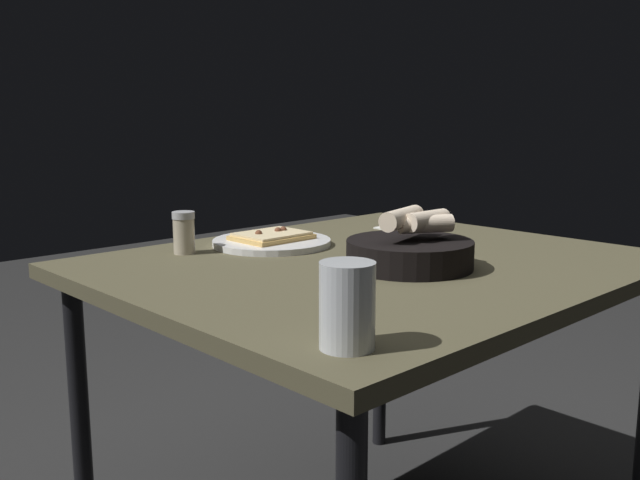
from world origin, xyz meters
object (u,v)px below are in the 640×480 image
object	(u,v)px
pizza_plate	(272,241)
pepper_shaker	(184,235)
bread_basket	(411,250)
beer_glass	(347,311)
dining_table	(373,288)

from	to	relation	value
pizza_plate	pepper_shaker	distance (m)	0.21
bread_basket	pepper_shaker	bearing A→B (deg)	119.76
bread_basket	pepper_shaker	distance (m)	0.49
pepper_shaker	bread_basket	bearing A→B (deg)	-60.24
pizza_plate	beer_glass	bearing A→B (deg)	-122.02
dining_table	bread_basket	bearing A→B (deg)	-92.58
pizza_plate	bread_basket	world-z (taller)	bread_basket
pizza_plate	beer_glass	distance (m)	0.73
pepper_shaker	beer_glass	bearing A→B (deg)	-105.66
dining_table	bread_basket	distance (m)	0.14
dining_table	pepper_shaker	size ratio (longest dim) A/B	11.73
dining_table	pizza_plate	distance (m)	0.28
dining_table	pepper_shaker	bearing A→B (deg)	127.37
dining_table	pepper_shaker	xyz separation A→B (m)	(-0.25, 0.33, 0.10)
beer_glass	pizza_plate	bearing A→B (deg)	57.98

